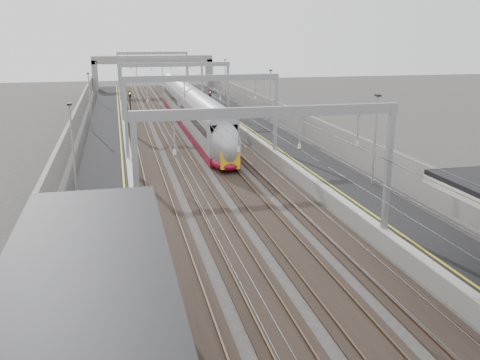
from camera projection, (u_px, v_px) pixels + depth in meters
platform_left at (108, 157)px, 46.62m from camera, size 4.00×120.00×1.00m
platform_right at (283, 148)px, 50.09m from camera, size 4.00×120.00×1.00m
tracks at (199, 157)px, 48.48m from camera, size 11.40×140.00×0.20m
overhead_line at (187, 83)px, 53.07m from camera, size 13.00×140.00×6.60m
overbridge at (153, 64)px, 98.75m from camera, size 22.00×2.20×6.90m
wall_left at (68, 146)px, 45.64m from camera, size 0.30×120.00×3.20m
wall_right at (315, 135)px, 50.49m from camera, size 0.30×120.00×3.20m
train at (192, 114)px, 61.64m from camera, size 2.49×45.35×3.94m
signal_green at (130, 100)px, 70.71m from camera, size 0.32×0.32×3.48m
signal_red_near at (190, 95)px, 75.62m from camera, size 0.32×0.32×3.48m
signal_red_far at (210, 98)px, 72.07m from camera, size 0.32×0.32×3.48m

